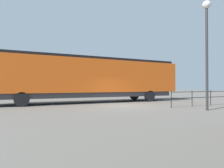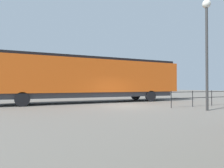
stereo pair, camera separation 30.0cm
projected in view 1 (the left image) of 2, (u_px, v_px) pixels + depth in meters
name	position (u px, v px, depth m)	size (l,w,h in m)	color
ground_plane	(125.00, 106.00, 15.16)	(120.00, 120.00, 0.00)	#666059
locomotive	(95.00, 78.00, 18.56)	(3.19, 18.33, 4.21)	#D15114
lamp_post	(207.00, 34.00, 12.33)	(0.52, 0.52, 7.02)	#2D2D2D
platform_fence	(211.00, 96.00, 15.54)	(0.05, 8.29, 1.21)	black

